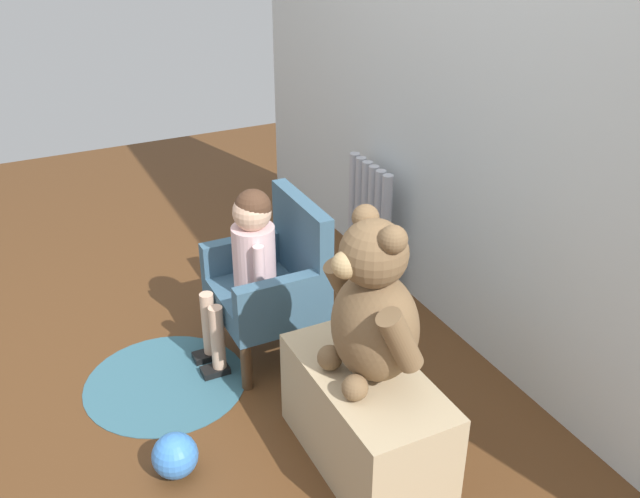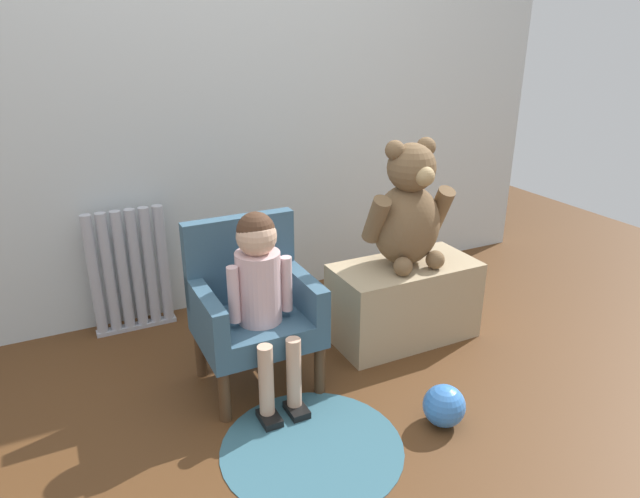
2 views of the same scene
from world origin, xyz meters
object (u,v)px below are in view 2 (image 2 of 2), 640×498
(child_figure, at_px, (261,281))
(floor_rug, at_px, (313,448))
(child_armchair, at_px, (252,305))
(low_bench, at_px, (404,301))
(toy_ball, at_px, (444,406))
(large_teddy_bear, at_px, (408,211))
(radiator, at_px, (130,272))

(child_figure, relative_size, floor_rug, 1.17)
(child_armchair, distance_m, low_bench, 0.75)
(low_bench, xyz_separation_m, floor_rug, (-0.71, -0.51, -0.18))
(floor_rug, relative_size, toy_ball, 4.10)
(toy_ball, bearing_deg, large_teddy_bear, 69.64)
(child_armchair, bearing_deg, child_figure, -90.00)
(low_bench, xyz_separation_m, toy_ball, (-0.22, -0.60, -0.11))
(child_figure, xyz_separation_m, low_bench, (0.74, 0.12, -0.30))
(child_armchair, bearing_deg, toy_ball, -48.85)
(child_armchair, distance_m, large_teddy_bear, 0.79)
(child_armchair, xyz_separation_m, low_bench, (0.74, 0.01, -0.15))
(large_teddy_bear, xyz_separation_m, floor_rug, (-0.71, -0.52, -0.61))
(radiator, relative_size, child_armchair, 0.89)
(child_figure, bearing_deg, large_teddy_bear, 10.09)
(child_armchair, relative_size, floor_rug, 1.05)
(child_armchair, relative_size, toy_ball, 4.30)
(toy_ball, bearing_deg, radiator, 125.52)
(radiator, distance_m, toy_ball, 1.53)
(radiator, relative_size, floor_rug, 0.94)
(floor_rug, bearing_deg, child_armchair, 92.80)
(floor_rug, bearing_deg, child_figure, 93.59)
(large_teddy_bear, bearing_deg, radiator, 150.49)
(radiator, distance_m, large_teddy_bear, 1.31)
(large_teddy_bear, bearing_deg, floor_rug, -144.02)
(large_teddy_bear, bearing_deg, child_figure, -169.91)
(radiator, height_order, large_teddy_bear, large_teddy_bear)
(radiator, relative_size, toy_ball, 3.83)
(radiator, xyz_separation_m, low_bench, (1.10, -0.64, -0.11))
(radiator, height_order, child_figure, child_figure)
(toy_ball, bearing_deg, floor_rug, 169.61)
(child_armchair, xyz_separation_m, toy_ball, (0.51, -0.59, -0.26))
(radiator, relative_size, low_bench, 0.91)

